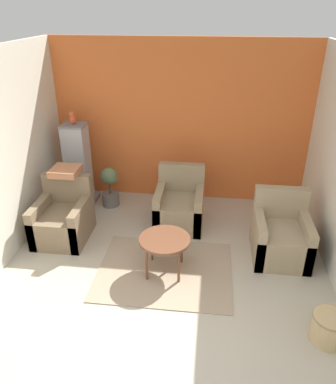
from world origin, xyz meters
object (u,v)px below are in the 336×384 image
at_px(armchair_left, 63,220).
at_px(armchair_right, 280,237).
at_px(armchair_middle, 179,207).
at_px(birdcage, 78,167).
at_px(coffee_table, 165,242).
at_px(potted_plant, 110,185).
at_px(wicker_basket, 329,327).
at_px(parrot, 73,118).

height_order(armchair_left, armchair_right, same).
bearing_deg(armchair_middle, birdcage, 164.22).
bearing_deg(armchair_right, birdcage, 159.84).
distance_m(coffee_table, birdcage, 2.47).
bearing_deg(coffee_table, armchair_middle, 86.59).
bearing_deg(armchair_left, coffee_table, -21.44).
bearing_deg(potted_plant, wicker_basket, -40.94).
xyz_separation_m(armchair_right, armchair_middle, (-1.47, 0.69, 0.00)).
distance_m(coffee_table, armchair_middle, 1.26).
height_order(armchair_middle, birdcage, birdcage).
xyz_separation_m(armchair_right, parrot, (-3.27, 1.20, 1.23)).
distance_m(birdcage, parrot, 0.85).
relative_size(birdcage, wicker_basket, 3.77).
bearing_deg(parrot, armchair_left, -84.23).
bearing_deg(coffee_table, wicker_basket, -26.52).
bearing_deg(armchair_right, coffee_table, -160.19).
relative_size(coffee_table, armchair_middle, 0.73).
distance_m(parrot, potted_plant, 1.27).
bearing_deg(armchair_left, armchair_right, -1.40).
relative_size(armchair_middle, parrot, 4.07).
bearing_deg(birdcage, potted_plant, -5.53).
xyz_separation_m(armchair_right, wicker_basket, (0.30, -1.48, -0.12)).
distance_m(armchair_left, armchair_middle, 1.80).
relative_size(coffee_table, armchair_left, 0.73).
xyz_separation_m(coffee_table, parrot, (-1.73, 1.76, 1.06)).
height_order(coffee_table, parrot, parrot).
height_order(coffee_table, birdcage, birdcage).
bearing_deg(parrot, coffee_table, -45.53).
height_order(armchair_left, wicker_basket, armchair_left).
bearing_deg(armchair_right, parrot, 159.81).
bearing_deg(armchair_right, armchair_middle, 154.79).
xyz_separation_m(birdcage, wicker_basket, (3.57, -2.68, -0.50)).
bearing_deg(potted_plant, parrot, 174.28).
height_order(armchair_left, birdcage, birdcage).
distance_m(birdcage, wicker_basket, 4.49).
bearing_deg(potted_plant, birdcage, 174.47).
bearing_deg(potted_plant, armchair_right, -22.84).
height_order(parrot, wicker_basket, parrot).
relative_size(birdcage, parrot, 6.42).
relative_size(armchair_left, armchair_right, 1.00).
relative_size(armchair_right, wicker_basket, 2.39).
xyz_separation_m(armchair_left, armchair_middle, (1.69, 0.62, 0.00)).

